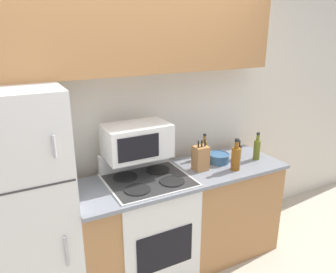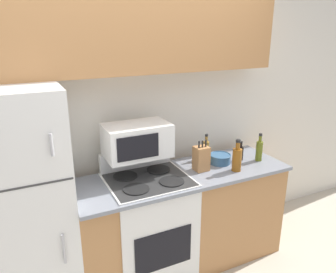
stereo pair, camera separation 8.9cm
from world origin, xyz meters
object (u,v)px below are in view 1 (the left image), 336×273
at_px(stove, 149,227).
at_px(bottle_soy_sauce, 238,152).
at_px(bottle_vinegar, 204,149).
at_px(bottle_olive_oil, 257,149).
at_px(microwave, 137,141).
at_px(refrigerator, 23,211).
at_px(bowl, 219,158).
at_px(bottle_whiskey, 236,158).
at_px(knife_block, 201,158).

distance_m(stove, bottle_soy_sauce, 1.07).
bearing_deg(bottle_vinegar, bottle_olive_oil, -31.07).
relative_size(microwave, bottle_soy_sauce, 2.89).
bearing_deg(bottle_soy_sauce, refrigerator, 178.85).
relative_size(refrigerator, bottle_vinegar, 7.23).
relative_size(refrigerator, bowl, 8.85).
bearing_deg(microwave, bottle_soy_sauce, -5.57).
bearing_deg(bottle_whiskey, microwave, 160.68).
bearing_deg(bottle_whiskey, knife_block, 151.89).
xyz_separation_m(knife_block, bottle_olive_oil, (0.59, -0.05, -0.01)).
bearing_deg(bottle_vinegar, microwave, -174.57).
bearing_deg(bowl, stove, -177.17).
xyz_separation_m(stove, bottle_olive_oil, (1.08, -0.07, 0.54)).
relative_size(microwave, bowl, 2.65).
xyz_separation_m(microwave, bottle_soy_sauce, (0.98, -0.10, -0.24)).
xyz_separation_m(refrigerator, bowl, (1.65, -0.02, 0.09)).
relative_size(refrigerator, stove, 1.60).
xyz_separation_m(bottle_olive_oil, bottle_whiskey, (-0.32, -0.10, 0.01)).
bearing_deg(refrigerator, microwave, 3.71).
xyz_separation_m(knife_block, bottle_soy_sauce, (0.45, 0.04, -0.04)).
distance_m(stove, bottle_olive_oil, 1.21).
bearing_deg(bottle_olive_oil, refrigerator, 176.43).
bearing_deg(bottle_soy_sauce, microwave, 174.43).
xyz_separation_m(stove, knife_block, (0.49, -0.02, 0.54)).
distance_m(refrigerator, bottle_whiskey, 1.71).
xyz_separation_m(knife_block, bowl, (0.23, 0.05, -0.06)).
xyz_separation_m(refrigerator, bottle_vinegar, (1.60, 0.12, 0.14)).
bearing_deg(stove, bowl, 2.83).
relative_size(microwave, bottle_olive_oil, 2.00).
relative_size(knife_block, bowl, 1.39).
bearing_deg(knife_block, refrigerator, 176.86).
height_order(microwave, bottle_vinegar, microwave).
bearing_deg(bowl, bottle_vinegar, 110.82).
xyz_separation_m(refrigerator, stove, (0.93, -0.06, -0.39)).
relative_size(bottle_soy_sauce, bottle_whiskey, 0.64).
xyz_separation_m(bottle_vinegar, bottle_olive_oil, (0.42, -0.25, 0.01)).
distance_m(bottle_vinegar, bottle_soy_sauce, 0.32).
distance_m(bowl, bottle_olive_oil, 0.38).
height_order(bottle_vinegar, bottle_whiskey, bottle_whiskey).
relative_size(refrigerator, bottle_whiskey, 6.20).
bearing_deg(bottle_soy_sauce, knife_block, -174.87).
relative_size(bowl, bottle_soy_sauce, 1.09).
xyz_separation_m(refrigerator, microwave, (0.89, 0.06, 0.35)).
distance_m(stove, knife_block, 0.73).
distance_m(stove, bowl, 0.87).
xyz_separation_m(bowl, bottle_whiskey, (0.03, -0.20, 0.06)).
bearing_deg(microwave, bottle_vinegar, 5.43).
relative_size(stove, bottle_olive_oil, 4.17).
height_order(stove, bowl, stove).
distance_m(refrigerator, knife_block, 1.43).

